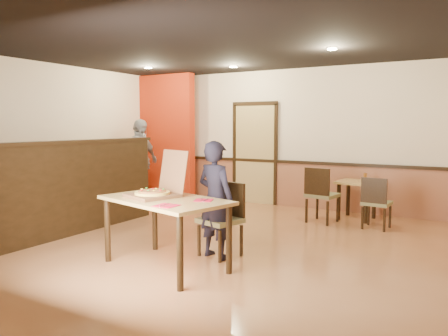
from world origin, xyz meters
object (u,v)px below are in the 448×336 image
at_px(main_table, 165,208).
at_px(side_table, 357,191).
at_px(side_chair_right, 376,201).
at_px(side_chair_left, 321,193).
at_px(diner, 216,200).
at_px(condiment, 365,177).
at_px(diner_chair, 224,216).
at_px(passerby, 140,161).
at_px(pizza_box, 156,191).

bearing_deg(main_table, side_table, 85.04).
relative_size(side_chair_right, side_table, 1.21).
relative_size(side_chair_left, side_table, 1.38).
relative_size(diner, condiment, 10.34).
bearing_deg(side_chair_left, diner_chair, 87.50).
bearing_deg(side_table, side_chair_right, -53.97).
bearing_deg(side_table, main_table, -108.94).
distance_m(diner, passerby, 4.19).
xyz_separation_m(side_chair_left, diner, (-0.54, -2.56, 0.22)).
bearing_deg(pizza_box, side_chair_right, 77.19).
bearing_deg(side_chair_right, main_table, 65.37).
relative_size(diner_chair, diner, 0.63).
xyz_separation_m(diner_chair, side_chair_left, (0.50, 2.42, 0.01)).
xyz_separation_m(passerby, condiment, (4.50, 0.81, -0.14)).
relative_size(main_table, diner, 1.15).
distance_m(main_table, side_table, 4.03).
bearing_deg(side_chair_left, pizza_box, 81.23).
height_order(diner_chair, side_chair_left, side_chair_left).
height_order(diner_chair, side_table, diner_chair).
height_order(main_table, condiment, condiment).
xyz_separation_m(diner_chair, passerby, (-3.42, 2.32, 0.39)).
distance_m(side_chair_right, side_table, 0.76).
distance_m(diner_chair, side_table, 3.19).
bearing_deg(main_table, side_chair_left, 89.13).
distance_m(side_chair_left, diner, 2.63).
relative_size(side_table, diner, 0.47).
bearing_deg(diner_chair, pizza_box, -110.47).
distance_m(side_chair_left, side_table, 0.77).
height_order(passerby, pizza_box, passerby).
bearing_deg(main_table, diner, 77.57).
distance_m(main_table, side_chair_right, 3.65).
relative_size(main_table, diner_chair, 1.82).
xyz_separation_m(main_table, pizza_box, (-0.17, 0.05, 0.18)).
relative_size(diner, pizza_box, 2.00).
xyz_separation_m(diner_chair, side_table, (0.96, 3.04, 0.00)).
bearing_deg(diner, side_table, -96.77).
relative_size(side_chair_left, diner, 0.65).
xyz_separation_m(main_table, side_table, (1.31, 3.81, -0.20)).
bearing_deg(diner, passerby, -25.43).
bearing_deg(pizza_box, diner_chair, 72.96).
distance_m(diner, condiment, 3.46).
bearing_deg(diner_chair, side_table, 87.64).
distance_m(main_table, passerby, 4.36).
relative_size(diner_chair, side_table, 1.35).
bearing_deg(side_chair_right, passerby, 5.39).
height_order(side_chair_right, pizza_box, pizza_box).
height_order(side_table, passerby, passerby).
xyz_separation_m(side_chair_left, side_chair_right, (0.91, 0.01, -0.06)).
height_order(side_chair_left, side_table, side_chair_left).
bearing_deg(side_chair_right, diner, 64.82).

